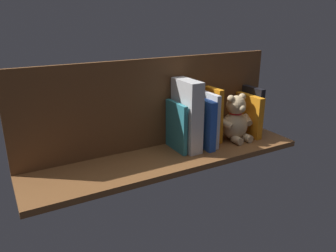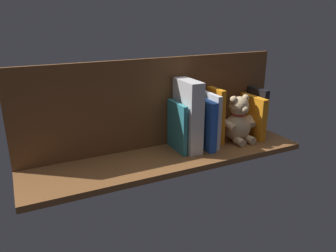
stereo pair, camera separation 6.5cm
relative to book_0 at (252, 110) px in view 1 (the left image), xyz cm
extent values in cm
cube|color=brown|center=(44.78, 4.12, -11.41)|extent=(107.29, 26.90, 2.20)
cube|color=brown|center=(44.78, -7.08, 7.25)|extent=(107.29, 1.50, 35.12)
cube|color=black|center=(0.00, 0.00, 0.00)|extent=(2.37, 11.86, 20.62)
cube|color=orange|center=(3.26, 1.61, -1.37)|extent=(2.88, 15.07, 17.89)
ellipsoid|color=#D1B284|center=(11.82, 2.88, -4.39)|extent=(11.52, 10.37, 11.85)
sphere|color=#D1B284|center=(11.82, 2.88, 4.59)|extent=(8.15, 8.15, 8.15)
sphere|color=#D1B284|center=(8.76, 2.80, 7.65)|extent=(3.15, 3.15, 3.15)
sphere|color=#D1B284|center=(14.87, 2.96, 7.65)|extent=(3.15, 3.15, 3.15)
sphere|color=beige|center=(11.73, 6.34, 3.98)|extent=(3.15, 3.15, 3.15)
cylinder|color=#D1B284|center=(6.15, 4.21, -2.31)|extent=(4.48, 6.40, 4.38)
cylinder|color=#D1B284|center=(17.41, 4.51, -2.31)|extent=(4.72, 6.44, 4.38)
cylinder|color=#D1B284|center=(9.02, 7.85, -8.74)|extent=(3.27, 4.53, 3.15)
cylinder|color=#D1B284|center=(14.35, 7.99, -8.74)|extent=(3.27, 4.53, 3.15)
torus|color=red|center=(11.82, 2.88, 1.35)|extent=(5.55, 5.55, 0.93)
cube|color=orange|center=(20.58, -0.68, 0.89)|extent=(2.72, 10.49, 22.45)
cube|color=red|center=(23.08, -0.59, -2.02)|extent=(1.89, 10.68, 16.62)
cube|color=silver|center=(25.40, 1.53, 0.50)|extent=(1.87, 14.91, 21.63)
cube|color=blue|center=(28.47, 2.15, -0.47)|extent=(3.01, 16.16, 19.68)
cube|color=yellow|center=(31.23, 0.21, 1.11)|extent=(1.23, 12.28, 22.84)
cube|color=silver|center=(35.23, 1.79, 3.46)|extent=(5.49, 15.23, 27.55)
cube|color=teal|center=(39.42, 0.99, -0.73)|extent=(1.62, 13.84, 19.16)
camera|label=1|loc=(100.42, 103.93, 41.09)|focal=35.22mm
camera|label=2|loc=(94.66, 106.93, 41.09)|focal=35.22mm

